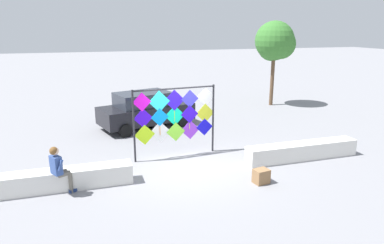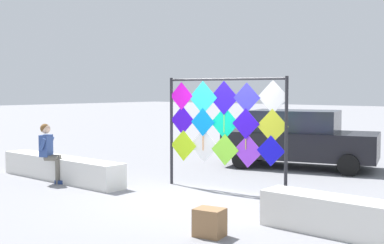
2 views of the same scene
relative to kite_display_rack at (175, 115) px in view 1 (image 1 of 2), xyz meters
name	(u,v)px [view 1 (image 1 of 2)]	position (x,y,z in m)	size (l,w,h in m)	color
ground	(189,167)	(0.17, -1.14, -1.54)	(120.00, 120.00, 0.00)	gray
plaza_ledge_left	(59,180)	(-3.86, -1.57, -1.25)	(4.17, 0.60, 0.58)	silver
plaza_ledge_right	(302,151)	(4.20, -1.57, -1.25)	(4.17, 0.60, 0.58)	silver
kite_display_rack	(175,115)	(0.00, 0.00, 0.00)	(3.02, 0.31, 2.52)	#232328
seated_vendor	(59,167)	(-3.77, -1.95, -0.71)	(0.69, 0.63, 1.43)	#666056
parked_car	(146,110)	(-0.36, 4.10, -0.70)	(4.60, 2.95, 1.65)	black
cardboard_box_large	(261,176)	(1.88, -2.92, -1.33)	(0.44, 0.35, 0.43)	olive
tree_broadleaf	(275,43)	(7.74, 6.67, 2.10)	(2.32, 2.25, 4.90)	brown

